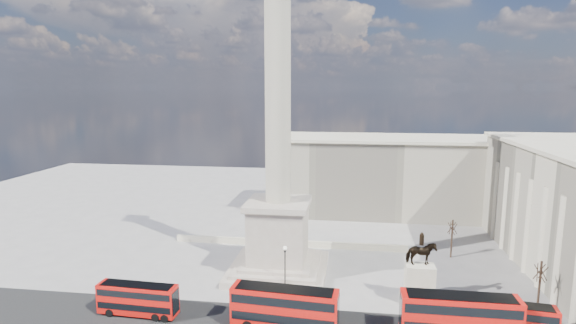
# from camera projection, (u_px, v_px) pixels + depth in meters

# --- Properties ---
(ground) EXTENTS (180.00, 180.00, 0.00)m
(ground) POSITION_uv_depth(u_px,v_px,m) (273.00, 286.00, 61.55)
(ground) COLOR #9E9A95
(ground) RESTS_ON ground
(nelsons_column) EXTENTS (14.00, 14.00, 49.85)m
(nelsons_column) POSITION_uv_depth(u_px,v_px,m) (278.00, 187.00, 64.31)
(nelsons_column) COLOR #B9AB9A
(nelsons_column) RESTS_ON ground
(balustrade_wall) EXTENTS (40.00, 0.60, 1.10)m
(balustrade_wall) POSITION_uv_depth(u_px,v_px,m) (289.00, 243.00, 77.09)
(balustrade_wall) COLOR beige
(balustrade_wall) RESTS_ON ground
(building_northeast) EXTENTS (51.00, 17.00, 16.60)m
(building_northeast) POSITION_uv_depth(u_px,v_px,m) (396.00, 175.00, 96.52)
(building_northeast) COLOR beige
(building_northeast) RESTS_ON ground
(red_bus_a) EXTENTS (9.72, 2.69, 3.90)m
(red_bus_a) POSITION_uv_depth(u_px,v_px,m) (138.00, 299.00, 53.49)
(red_bus_a) COLOR red
(red_bus_a) RESTS_ON ground
(red_bus_b) EXTENTS (12.23, 3.70, 4.89)m
(red_bus_b) POSITION_uv_depth(u_px,v_px,m) (285.00, 308.00, 50.32)
(red_bus_b) COLOR red
(red_bus_b) RESTS_ON ground
(red_bus_c) EXTENTS (12.40, 2.95, 5.03)m
(red_bus_c) POSITION_uv_depth(u_px,v_px,m) (460.00, 316.00, 48.29)
(red_bus_c) COLOR red
(red_bus_c) RESTS_ON ground
(red_bus_d) EXTENTS (9.82, 3.30, 3.91)m
(red_bus_d) POSITION_uv_depth(u_px,v_px,m) (509.00, 320.00, 48.76)
(red_bus_d) COLOR red
(red_bus_d) RESTS_ON ground
(victorian_lamp) EXTENTS (0.54, 0.54, 6.33)m
(victorian_lamp) POSITION_uv_depth(u_px,v_px,m) (285.00, 265.00, 59.46)
(victorian_lamp) COLOR black
(victorian_lamp) RESTS_ON ground
(equestrian_statue) EXTENTS (4.48, 3.36, 9.20)m
(equestrian_statue) POSITION_uv_depth(u_px,v_px,m) (420.00, 278.00, 56.64)
(equestrian_statue) COLOR beige
(equestrian_statue) RESTS_ON ground
(bare_tree_near) EXTENTS (1.58, 1.58, 6.90)m
(bare_tree_near) POSITION_uv_depth(u_px,v_px,m) (541.00, 270.00, 53.49)
(bare_tree_near) COLOR #332319
(bare_tree_near) RESTS_ON ground
(bare_tree_far) EXTENTS (1.60, 1.60, 6.54)m
(bare_tree_far) POSITION_uv_depth(u_px,v_px,m) (453.00, 226.00, 71.32)
(bare_tree_far) COLOR #332319
(bare_tree_far) RESTS_ON ground
(pedestrian_walking) EXTENTS (0.64, 0.52, 1.51)m
(pedestrian_walking) POSITION_uv_depth(u_px,v_px,m) (450.00, 305.00, 54.63)
(pedestrian_walking) COLOR #222724
(pedestrian_walking) RESTS_ON ground
(pedestrian_standing) EXTENTS (0.96, 0.84, 1.68)m
(pedestrian_standing) POSITION_uv_depth(u_px,v_px,m) (518.00, 308.00, 53.77)
(pedestrian_standing) COLOR #222724
(pedestrian_standing) RESTS_ON ground
(pedestrian_crossing) EXTENTS (0.97, 1.03, 1.71)m
(pedestrian_crossing) POSITION_uv_depth(u_px,v_px,m) (412.00, 305.00, 54.62)
(pedestrian_crossing) COLOR #222724
(pedestrian_crossing) RESTS_ON ground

